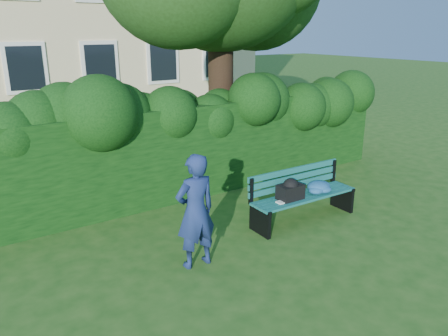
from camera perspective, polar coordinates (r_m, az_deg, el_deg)
ground at (r=7.21m, az=2.71°, el=-8.42°), size 80.00×80.00×0.00m
hedge at (r=8.64m, az=-5.97°, el=2.35°), size 10.00×1.00×1.80m
park_bench at (r=7.61m, az=10.32°, el=-3.14°), size 2.01×0.60×0.89m
man_reading at (r=5.96m, az=-3.74°, el=-5.67°), size 0.60×0.39×1.63m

